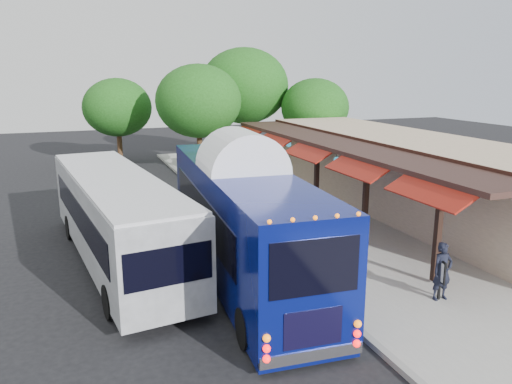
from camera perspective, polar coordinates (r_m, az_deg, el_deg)
name	(u,v)px	position (r m, az deg, el deg)	size (l,w,h in m)	color
ground	(273,259)	(18.14, 1.93, -7.66)	(90.00, 90.00, 0.00)	black
sidewalk	(339,214)	(23.64, 9.44, -2.55)	(10.00, 40.00, 0.15)	#9E9B93
curb	(239,226)	(21.67, -2.01, -3.87)	(0.20, 40.00, 0.16)	gray
station_shelter	(402,172)	(25.07, 16.31, 2.18)	(8.15, 20.00, 3.60)	tan
coach_bus	(242,214)	(16.25, -1.60, -2.58)	(3.31, 12.04, 3.81)	#081162
city_bus	(117,216)	(17.96, -15.64, -2.60)	(3.92, 11.80, 3.11)	gray
ped_a	(442,271)	(15.41, 20.52, -8.48)	(0.63, 0.41, 1.72)	black
ped_b	(270,196)	(22.98, 1.64, -0.49)	(0.81, 0.63, 1.67)	black
ped_c	(229,181)	(26.30, -3.11, 1.23)	(0.94, 0.39, 1.60)	black
ped_d	(295,199)	(22.48, 4.46, -0.77)	(1.11, 0.64, 1.72)	black
sign_board	(441,273)	(15.38, 20.34, -8.65)	(0.20, 0.54, 1.21)	black
tree_left	(198,101)	(32.77, -6.59, 10.27)	(5.54, 5.54, 7.09)	#382314
tree_mid	(244,86)	(37.46, -1.34, 12.02)	(6.50, 6.50, 8.32)	#382314
tree_right	(315,108)	(36.04, 6.74, 9.56)	(4.80, 4.80, 6.15)	#382314
tree_far	(117,108)	(37.06, -15.56, 9.29)	(4.81, 4.81, 6.16)	#382314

